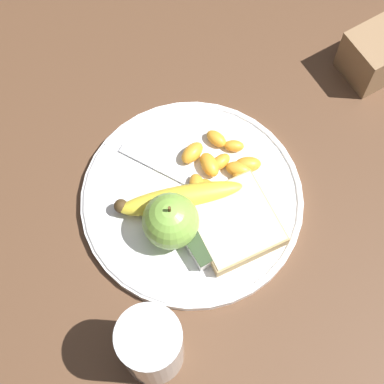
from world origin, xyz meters
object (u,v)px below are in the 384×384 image
object	(u,v)px
bread_slice	(234,222)
condiment_caddy	(373,56)
juice_glass	(151,347)
fork	(198,187)
banana	(179,195)
apple	(171,221)
plate	(192,199)
jam_packet	(204,249)

from	to	relation	value
bread_slice	condiment_caddy	size ratio (longest dim) A/B	1.57
juice_glass	bread_slice	distance (m)	0.18
fork	juice_glass	bearing A→B (deg)	-75.06
banana	fork	size ratio (longest dim) A/B	0.93
banana	bread_slice	world-z (taller)	banana
juice_glass	bread_slice	xyz separation A→B (m)	(-0.08, 0.16, -0.03)
fork	apple	bearing A→B (deg)	-90.42
juice_glass	condiment_caddy	bearing A→B (deg)	112.53
apple	bread_slice	distance (m)	0.08
banana	fork	world-z (taller)	banana
bread_slice	fork	world-z (taller)	bread_slice
juice_glass	apple	world-z (taller)	juice_glass
plate	banana	bearing A→B (deg)	-110.57
plate	apple	xyz separation A→B (m)	(0.02, -0.04, 0.04)
banana	jam_packet	world-z (taller)	banana
jam_packet	condiment_caddy	distance (m)	0.35
banana	condiment_caddy	size ratio (longest dim) A/B	2.31
condiment_caddy	bread_slice	bearing A→B (deg)	-70.33
plate	bread_slice	world-z (taller)	bread_slice
apple	fork	xyz separation A→B (m)	(-0.03, 0.06, -0.03)
plate	bread_slice	bearing A→B (deg)	23.74
jam_packet	condiment_caddy	world-z (taller)	condiment_caddy
bread_slice	jam_packet	size ratio (longest dim) A/B	2.70
apple	bread_slice	world-z (taller)	apple
apple	fork	bearing A→B (deg)	119.68
plate	jam_packet	bearing A→B (deg)	-19.58
plate	jam_packet	size ratio (longest dim) A/B	6.90
plate	condiment_caddy	world-z (taller)	condiment_caddy
plate	apple	size ratio (longest dim) A/B	3.63
plate	apple	world-z (taller)	apple
apple	jam_packet	distance (m)	0.05
bread_slice	condiment_caddy	bearing A→B (deg)	109.67
juice_glass	apple	distance (m)	0.15
plate	fork	size ratio (longest dim) A/B	1.60
juice_glass	fork	xyz separation A→B (m)	(-0.15, 0.15, -0.04)
bread_slice	fork	size ratio (longest dim) A/B	0.63
plate	banana	world-z (taller)	banana
bread_slice	condiment_caddy	xyz separation A→B (m)	(-0.10, 0.28, 0.01)
bread_slice	banana	bearing A→B (deg)	-147.25
fork	bread_slice	bearing A→B (deg)	-20.49
condiment_caddy	juice_glass	bearing A→B (deg)	-67.47
juice_glass	condiment_caddy	distance (m)	0.48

